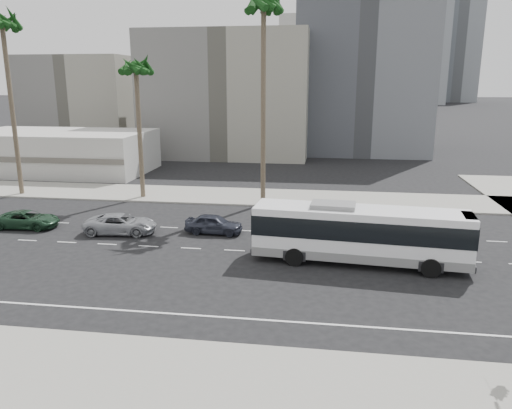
% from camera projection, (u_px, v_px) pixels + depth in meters
% --- Properties ---
extents(ground, '(700.00, 700.00, 0.00)m').
position_uv_depth(ground, '(279.00, 253.00, 32.38)').
color(ground, black).
rests_on(ground, ground).
extents(sidewalk_north, '(120.00, 7.00, 0.15)m').
position_uv_depth(sidewalk_north, '(295.00, 198.00, 47.23)').
color(sidewalk_north, gray).
rests_on(sidewalk_north, ground).
extents(sidewalk_south, '(120.00, 7.00, 0.15)m').
position_uv_depth(sidewalk_south, '(237.00, 397.00, 17.48)').
color(sidewalk_south, gray).
rests_on(sidewalk_south, ground).
extents(commercial_low, '(22.00, 12.16, 5.00)m').
position_uv_depth(commercial_low, '(59.00, 152.00, 60.87)').
color(commercial_low, '#B4B2AC').
rests_on(commercial_low, ground).
extents(midrise_beige_west, '(24.00, 18.00, 18.00)m').
position_uv_depth(midrise_beige_west, '(230.00, 95.00, 75.04)').
color(midrise_beige_west, slate).
rests_on(midrise_beige_west, ground).
extents(midrise_gray_center, '(20.00, 20.00, 26.00)m').
position_uv_depth(midrise_gray_center, '(362.00, 68.00, 78.01)').
color(midrise_gray_center, '#4D5056').
rests_on(midrise_gray_center, ground).
extents(midrise_beige_far, '(18.00, 16.00, 15.00)m').
position_uv_depth(midrise_beige_far, '(87.00, 102.00, 83.81)').
color(midrise_beige_far, slate).
rests_on(midrise_beige_far, ground).
extents(civic_tower, '(42.00, 42.00, 129.00)m').
position_uv_depth(civic_tower, '(322.00, 28.00, 263.14)').
color(civic_tower, silver).
rests_on(civic_tower, ground).
extents(highrise_right, '(26.00, 26.00, 70.00)m').
position_uv_depth(highrise_right, '(418.00, 30.00, 238.36)').
color(highrise_right, slate).
rests_on(highrise_right, ground).
extents(highrise_far, '(22.00, 22.00, 60.00)m').
position_uv_depth(highrise_far, '(456.00, 45.00, 264.91)').
color(highrise_far, slate).
rests_on(highrise_far, ground).
extents(city_bus, '(13.24, 4.06, 3.75)m').
position_uv_depth(city_bus, '(360.00, 233.00, 30.12)').
color(city_bus, white).
rests_on(city_bus, ground).
extents(car_a, '(1.95, 4.34, 1.45)m').
position_uv_depth(car_a, '(214.00, 224.00, 36.37)').
color(car_a, '#2A2D3A').
rests_on(car_a, ground).
extents(car_b, '(2.90, 5.46, 1.46)m').
position_uv_depth(car_b, '(121.00, 224.00, 36.34)').
color(car_b, '#93959B').
rests_on(car_b, ground).
extents(car_c, '(2.40, 4.89, 1.34)m').
position_uv_depth(car_c, '(27.00, 219.00, 37.75)').
color(car_c, '#1A3924').
rests_on(car_c, ground).
extents(palm_near, '(5.53, 5.53, 18.59)m').
position_uv_depth(palm_near, '(264.00, 9.00, 40.96)').
color(palm_near, brown).
rests_on(palm_near, ground).
extents(palm_mid, '(4.32, 4.32, 13.37)m').
position_uv_depth(palm_mid, '(136.00, 70.00, 44.64)').
color(palm_mid, brown).
rests_on(palm_mid, ground).
extents(palm_far, '(5.11, 5.11, 17.57)m').
position_uv_depth(palm_far, '(2.00, 26.00, 45.05)').
color(palm_far, brown).
rests_on(palm_far, ground).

